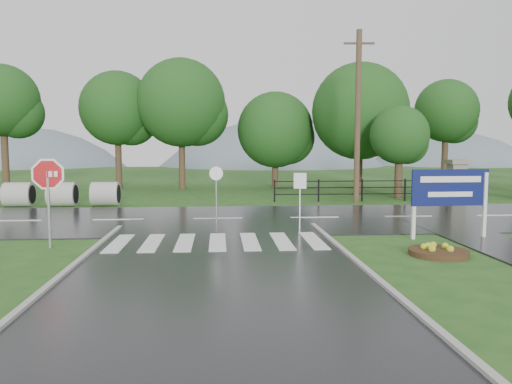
{
  "coord_description": "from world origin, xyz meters",
  "views": [
    {
      "loc": [
        0.05,
        -10.25,
        3.05
      ],
      "look_at": [
        1.27,
        6.0,
        1.5
      ],
      "focal_mm": 35.0,
      "sensor_mm": 36.0,
      "label": 1
    }
  ],
  "objects": [
    {
      "name": "curb_right",
      "position": [
        3.55,
        -4.0,
        0.0
      ],
      "size": [
        0.15,
        24.0,
        0.12
      ],
      "primitive_type": "cube",
      "color": "#A3A39B",
      "rests_on": "ground"
    },
    {
      "name": "entrance_tree_left",
      "position": [
        10.29,
        17.5,
        3.56
      ],
      "size": [
        3.32,
        3.32,
        5.26
      ],
      "color": "#3D2B1C",
      "rests_on": "ground"
    },
    {
      "name": "ground",
      "position": [
        0.0,
        0.0,
        0.0
      ],
      "size": [
        120.0,
        120.0,
        0.0
      ],
      "primitive_type": "plane",
      "color": "#244F1A",
      "rests_on": "ground"
    },
    {
      "name": "main_road",
      "position": [
        0.0,
        10.0,
        0.0
      ],
      "size": [
        90.0,
        8.0,
        0.04
      ],
      "primitive_type": "cube",
      "color": "black",
      "rests_on": "ground"
    },
    {
      "name": "crosswalk",
      "position": [
        0.0,
        5.0,
        0.06
      ],
      "size": [
        6.5,
        2.8,
        0.02
      ],
      "color": "silver",
      "rests_on": "ground"
    },
    {
      "name": "flower_bed",
      "position": [
        6.1,
        2.9,
        0.12
      ],
      "size": [
        1.62,
        1.62,
        0.32
      ],
      "color": "#332111",
      "rests_on": "ground"
    },
    {
      "name": "utility_pole_east",
      "position": [
        7.29,
        15.5,
        4.54
      ],
      "size": [
        1.59,
        0.3,
        8.93
      ],
      "color": "#473523",
      "rests_on": "ground"
    },
    {
      "name": "reg_sign_small",
      "position": [
        2.93,
        7.25,
        1.46
      ],
      "size": [
        0.44,
        0.16,
        2.05
      ],
      "color": "#939399",
      "rests_on": "ground"
    },
    {
      "name": "hills",
      "position": [
        3.49,
        65.0,
        -15.54
      ],
      "size": [
        102.0,
        48.0,
        48.0
      ],
      "color": "slate",
      "rests_on": "ground"
    },
    {
      "name": "fence_west",
      "position": [
        7.75,
        16.0,
        0.72
      ],
      "size": [
        9.58,
        0.08,
        1.2
      ],
      "color": "black",
      "rests_on": "ground"
    },
    {
      "name": "stop_sign",
      "position": [
        -4.93,
        4.69,
        1.96
      ],
      "size": [
        1.24,
        0.26,
        2.82
      ],
      "color": "#939399",
      "rests_on": "ground"
    },
    {
      "name": "reg_sign_round",
      "position": [
        -0.05,
        8.67,
        1.41
      ],
      "size": [
        0.52,
        0.08,
        2.22
      ],
      "color": "#939399",
      "rests_on": "ground"
    },
    {
      "name": "pillar_west",
      "position": [
        13.0,
        16.0,
        1.18
      ],
      "size": [
        1.0,
        1.0,
        2.24
      ],
      "color": "gray",
      "rests_on": "ground"
    },
    {
      "name": "estate_billboard",
      "position": [
        7.5,
        5.27,
        1.56
      ],
      "size": [
        2.59,
        0.17,
        2.26
      ],
      "color": "silver",
      "rests_on": "ground"
    },
    {
      "name": "treeline",
      "position": [
        1.0,
        24.0,
        0.0
      ],
      "size": [
        83.2,
        5.2,
        10.0
      ],
      "color": "#154114",
      "rests_on": "ground"
    },
    {
      "name": "walkway",
      "position": [
        8.5,
        4.0,
        0.0
      ],
      "size": [
        2.2,
        11.0,
        0.04
      ],
      "primitive_type": "cube",
      "color": "#28282B",
      "rests_on": "ground"
    }
  ]
}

